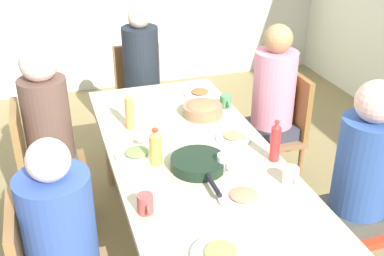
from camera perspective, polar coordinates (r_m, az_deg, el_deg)
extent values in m
plane|color=olive|center=(3.11, 0.00, -14.59)|extent=(6.86, 6.86, 0.00)
cube|color=#BCB890|center=(2.69, 0.00, -3.22)|extent=(2.05, 0.90, 0.04)
cylinder|color=tan|center=(3.59, -9.86, -1.91)|extent=(0.07, 0.07, 0.69)
cylinder|color=#A9834F|center=(3.73, 0.85, -0.33)|extent=(0.07, 0.07, 0.69)
cube|color=#B5361D|center=(2.77, 18.68, -10.68)|extent=(0.40, 0.40, 0.04)
cylinder|color=#B1271B|center=(3.10, 18.88, -11.45)|extent=(0.04, 0.04, 0.43)
cylinder|color=#B5361E|center=(2.93, 13.32, -13.05)|extent=(0.04, 0.04, 0.43)
cylinder|color=#474846|center=(2.90, 15.47, -13.61)|extent=(0.09, 0.09, 0.45)
cube|color=#43443F|center=(2.73, 18.87, -9.69)|extent=(0.30, 0.30, 0.10)
cylinder|color=#2E4E93|center=(2.57, 19.89, -4.20)|extent=(0.29, 0.29, 0.51)
sphere|color=beige|center=(2.41, 21.20, 2.94)|extent=(0.21, 0.21, 0.21)
cube|color=olive|center=(3.95, -5.83, 2.73)|extent=(0.40, 0.40, 0.04)
cylinder|color=#91583C|center=(4.23, -3.93, 1.18)|extent=(0.04, 0.04, 0.43)
cylinder|color=#96633B|center=(4.18, -8.46, 0.54)|extent=(0.04, 0.04, 0.43)
cylinder|color=#92593E|center=(3.94, -2.73, -0.91)|extent=(0.04, 0.04, 0.43)
cylinder|color=olive|center=(3.88, -7.58, -1.62)|extent=(0.04, 0.04, 0.43)
cube|color=brown|center=(4.03, -6.54, 6.79)|extent=(0.04, 0.38, 0.45)
cylinder|color=#555546|center=(3.98, -4.25, -0.51)|extent=(0.09, 0.09, 0.45)
cylinder|color=brown|center=(3.95, -6.50, -0.84)|extent=(0.09, 0.09, 0.45)
cube|color=brown|center=(3.93, -5.87, 3.52)|extent=(0.30, 0.30, 0.10)
cylinder|color=#1D242C|center=(3.81, -6.10, 7.93)|extent=(0.28, 0.28, 0.54)
sphere|color=beige|center=(3.71, -6.37, 13.00)|extent=(0.17, 0.17, 0.17)
cube|color=brown|center=(3.17, -16.00, -4.94)|extent=(0.40, 0.40, 0.04)
cylinder|color=#905C31|center=(3.44, -18.51, -7.04)|extent=(0.04, 0.04, 0.43)
cylinder|color=#925F30|center=(3.17, -18.39, -10.40)|extent=(0.04, 0.04, 0.43)
cylinder|color=olive|center=(3.44, -12.86, -6.26)|extent=(0.04, 0.04, 0.43)
cylinder|color=olive|center=(3.16, -12.19, -9.55)|extent=(0.04, 0.04, 0.43)
cube|color=olive|center=(3.07, -19.89, -1.68)|extent=(0.38, 0.04, 0.45)
cylinder|color=#474642|center=(3.36, -13.91, -7.10)|extent=(0.09, 0.09, 0.45)
cylinder|color=#3C3744|center=(3.23, -13.64, -8.66)|extent=(0.09, 0.09, 0.45)
cube|color=#45473A|center=(3.14, -16.14, -4.02)|extent=(0.30, 0.30, 0.10)
cylinder|color=brown|center=(3.00, -16.89, 1.01)|extent=(0.28, 0.28, 0.52)
sphere|color=beige|center=(2.87, -17.85, 7.38)|extent=(0.22, 0.22, 0.22)
cube|color=#895F41|center=(3.49, 9.26, -1.04)|extent=(0.40, 0.40, 0.04)
cylinder|color=#905C39|center=(3.55, 12.66, -5.08)|extent=(0.04, 0.04, 0.43)
cylinder|color=olive|center=(3.80, 10.20, -2.48)|extent=(0.04, 0.04, 0.43)
cylinder|color=olive|center=(3.41, 7.65, -6.09)|extent=(0.04, 0.04, 0.43)
cylinder|color=olive|center=(3.67, 5.45, -3.32)|extent=(0.04, 0.04, 0.43)
cube|color=brown|center=(3.47, 12.22, 2.81)|extent=(0.38, 0.04, 0.45)
cylinder|color=#253742|center=(3.50, 8.09, -4.98)|extent=(0.09, 0.09, 0.45)
cylinder|color=#2B2C45|center=(3.62, 7.03, -3.69)|extent=(0.09, 0.09, 0.45)
cube|color=#343845|center=(3.46, 9.33, -0.17)|extent=(0.30, 0.30, 0.10)
cylinder|color=pink|center=(3.33, 9.74, 4.63)|extent=(0.29, 0.29, 0.53)
sphere|color=#A17D52|center=(3.21, 10.24, 10.42)|extent=(0.19, 0.19, 0.19)
cube|color=olive|center=(2.21, -19.97, -14.12)|extent=(0.38, 0.04, 0.45)
cylinder|color=#34529F|center=(2.13, -15.60, -11.13)|extent=(0.31, 0.31, 0.48)
sphere|color=beige|center=(1.95, -16.77, -3.69)|extent=(0.18, 0.18, 0.18)
cylinder|color=white|center=(2.65, -6.58, -3.22)|extent=(0.24, 0.24, 0.01)
ellipsoid|color=#79A04F|center=(2.64, -6.60, -2.86)|extent=(0.13, 0.13, 0.02)
cylinder|color=white|center=(2.31, 6.14, -8.29)|extent=(0.24, 0.24, 0.01)
ellipsoid|color=tan|center=(2.30, 6.16, -7.90)|extent=(0.13, 0.13, 0.02)
cylinder|color=white|center=(3.39, 0.95, 4.08)|extent=(0.22, 0.22, 0.01)
ellipsoid|color=#AC5F32|center=(3.38, 0.95, 4.38)|extent=(0.12, 0.12, 0.02)
cylinder|color=white|center=(2.81, 4.93, -1.25)|extent=(0.20, 0.20, 0.01)
ellipsoid|color=tan|center=(2.80, 4.95, -0.90)|extent=(0.11, 0.11, 0.02)
cylinder|color=silver|center=(2.00, 3.47, -14.90)|extent=(0.25, 0.25, 0.01)
ellipsoid|color=tan|center=(1.98, 3.49, -14.49)|extent=(0.14, 0.14, 0.02)
cylinder|color=#946C4A|center=(3.08, 1.26, 2.12)|extent=(0.25, 0.25, 0.07)
ellipsoid|color=#AC7049|center=(3.06, 1.27, 2.70)|extent=(0.20, 0.20, 0.04)
cylinder|color=black|center=(2.52, 0.74, -4.19)|extent=(0.29, 0.29, 0.06)
cylinder|color=black|center=(2.33, 2.57, -6.83)|extent=(0.18, 0.02, 0.02)
cylinder|color=#498B58|center=(3.19, 4.01, 3.20)|extent=(0.07, 0.07, 0.09)
torus|color=#4D8566|center=(3.15, 4.33, 2.85)|extent=(0.05, 0.01, 0.05)
cylinder|color=white|center=(2.49, 3.84, -4.14)|extent=(0.08, 0.08, 0.09)
torus|color=white|center=(2.46, 4.26, -4.72)|extent=(0.05, 0.01, 0.05)
cylinder|color=#C64A45|center=(2.20, -5.59, -8.97)|extent=(0.07, 0.07, 0.09)
torus|color=#C64D44|center=(2.16, -5.30, -9.71)|extent=(0.05, 0.01, 0.05)
cylinder|color=white|center=(2.44, 11.66, -5.58)|extent=(0.08, 0.08, 0.09)
torus|color=white|center=(2.40, 12.25, -6.23)|extent=(0.05, 0.01, 0.05)
cylinder|color=#D09045|center=(2.91, -7.46, 1.75)|extent=(0.05, 0.05, 0.20)
cone|color=tan|center=(2.86, -7.60, 3.83)|extent=(0.05, 0.05, 0.03)
cylinder|color=silver|center=(2.85, -7.62, 4.20)|extent=(0.03, 0.03, 0.01)
cylinder|color=gold|center=(2.53, -4.34, -2.62)|extent=(0.07, 0.07, 0.17)
cone|color=tan|center=(2.49, -4.42, -0.63)|extent=(0.06, 0.06, 0.03)
cylinder|color=red|center=(2.48, -4.43, -0.23)|extent=(0.03, 0.03, 0.01)
cylinder|color=red|center=(2.59, 9.87, -1.91)|extent=(0.05, 0.05, 0.20)
cone|color=red|center=(2.54, 10.07, 0.33)|extent=(0.05, 0.05, 0.03)
cylinder|color=red|center=(2.53, 10.11, 0.73)|extent=(0.03, 0.03, 0.01)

